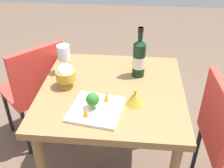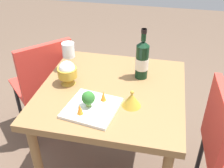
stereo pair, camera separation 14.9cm
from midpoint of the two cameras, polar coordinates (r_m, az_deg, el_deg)
dining_table at (r=1.57m, az=2.73°, el=-4.08°), size 0.81×0.81×0.75m
chair_by_wall at (r=2.03m, az=-12.11°, el=0.67°), size 0.57×0.57×0.85m
wine_bottle at (r=1.57m, az=9.16°, el=5.12°), size 0.08×0.08×0.31m
wine_glass at (r=1.64m, az=-6.71°, el=6.99°), size 0.08×0.08×0.18m
rice_bowl at (r=1.53m, az=-6.75°, el=2.44°), size 0.11×0.11×0.14m
rice_bowl_lid at (r=1.37m, az=7.34°, el=-3.43°), size 0.10×0.10×0.09m
serving_plate at (r=1.35m, az=-1.18°, el=-5.23°), size 0.29×0.29×0.02m
broccoli_floret at (r=1.32m, az=-1.87°, el=-3.14°), size 0.07×0.07×0.09m
carrot_garnish_left at (r=1.29m, az=-3.59°, el=-5.55°), size 0.03×0.03×0.05m
carrot_garnish_right at (r=1.38m, az=1.25°, el=-2.68°), size 0.03×0.03×0.05m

